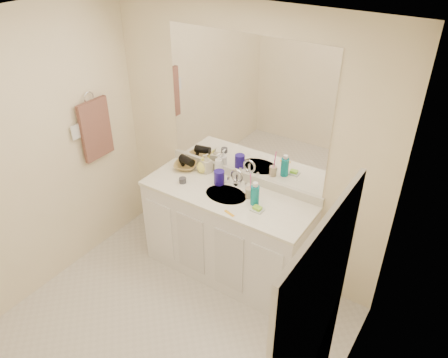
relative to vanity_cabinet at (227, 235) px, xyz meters
name	(u,v)px	position (x,y,z in m)	size (l,w,h in m)	color
floor	(157,346)	(0.00, -1.02, -0.42)	(2.60, 2.60, 0.00)	beige
ceiling	(117,37)	(0.00, -1.02, 1.97)	(2.60, 2.60, 0.02)	white
wall_back	(245,147)	(0.00, 0.28, 0.77)	(2.60, 0.02, 2.40)	#FDEDC6
wall_left	(18,170)	(-1.30, -1.02, 0.77)	(0.02, 2.60, 2.40)	#FDEDC6
wall_right	(332,314)	(1.30, -1.02, 0.77)	(0.02, 2.60, 2.40)	#FDEDC6
vanity_cabinet	(227,235)	(0.00, 0.00, 0.00)	(1.50, 0.55, 0.85)	white
countertop	(227,195)	(0.00, 0.00, 0.44)	(1.52, 0.57, 0.03)	white
backsplash	(243,176)	(0.00, 0.26, 0.50)	(1.52, 0.03, 0.08)	silver
sink_basin	(226,196)	(0.00, -0.02, 0.44)	(0.37, 0.37, 0.02)	silver
faucet	(237,179)	(0.00, 0.16, 0.51)	(0.02, 0.02, 0.11)	silver
mirror	(246,108)	(0.00, 0.27, 1.14)	(1.48, 0.01, 1.20)	white
blue_mug	(219,177)	(-0.14, 0.09, 0.52)	(0.09, 0.09, 0.13)	navy
tan_cup	(249,193)	(0.19, 0.05, 0.50)	(0.07, 0.07, 0.09)	tan
toothbrush	(251,183)	(0.20, 0.05, 0.60)	(0.01, 0.01, 0.18)	#FB42A1
mouthwash_bottle	(255,195)	(0.27, -0.01, 0.54)	(0.07, 0.07, 0.17)	#0B828B
soap_dish	(257,210)	(0.34, -0.07, 0.46)	(0.10, 0.08, 0.01)	silver
green_soap	(257,208)	(0.34, -0.07, 0.48)	(0.07, 0.05, 0.02)	#91DC35
orange_comb	(229,213)	(0.17, -0.23, 0.46)	(0.10, 0.02, 0.00)	#F1A619
dark_jar	(183,180)	(-0.42, -0.07, 0.48)	(0.06, 0.06, 0.05)	#3A3A42
soap_bottle_white	(219,164)	(-0.24, 0.23, 0.56)	(0.08, 0.08, 0.21)	white
soap_bottle_cream	(207,163)	(-0.35, 0.19, 0.55)	(0.08, 0.09, 0.18)	beige
soap_bottle_yellow	(203,165)	(-0.38, 0.18, 0.53)	(0.12, 0.12, 0.15)	#F7F360
wicker_basket	(185,166)	(-0.55, 0.14, 0.48)	(0.21, 0.21, 0.05)	#A98744
hair_dryer	(187,160)	(-0.53, 0.14, 0.54)	(0.07, 0.07, 0.15)	black
towel_ring	(89,98)	(-1.27, -0.25, 1.12)	(0.11, 0.11, 0.01)	silver
hand_towel	(96,130)	(-1.25, -0.25, 0.82)	(0.04, 0.32, 0.55)	#53332C
switch_plate	(76,132)	(-1.27, -0.45, 0.88)	(0.01, 0.09, 0.13)	white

